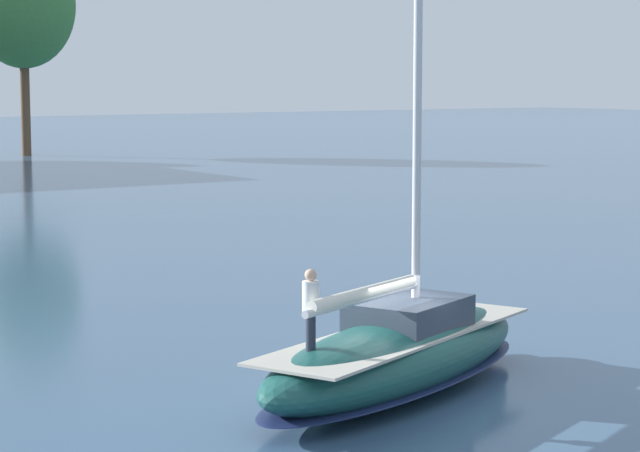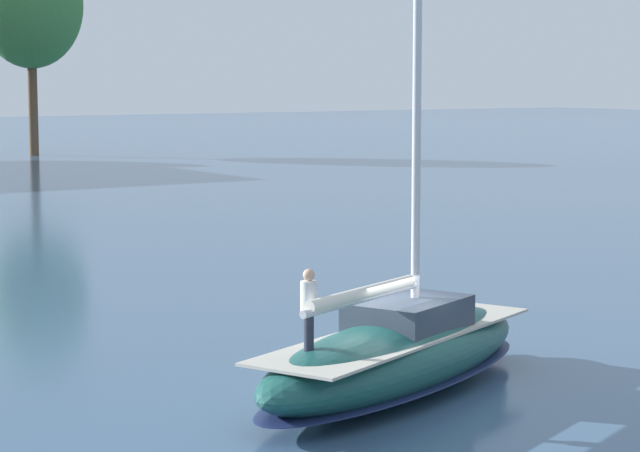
% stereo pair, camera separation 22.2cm
% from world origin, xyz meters
% --- Properties ---
extents(ground_plane, '(400.00, 400.00, 0.00)m').
position_xyz_m(ground_plane, '(0.00, 0.00, 0.00)').
color(ground_plane, '#385675').
extents(tree_shore_left, '(9.24, 9.24, 19.02)m').
position_xyz_m(tree_shore_left, '(24.57, 85.88, 13.31)').
color(tree_shore_left, brown).
rests_on(tree_shore_left, ground).
extents(sailboat_main, '(10.01, 6.17, 13.34)m').
position_xyz_m(sailboat_main, '(0.02, 0.01, 0.91)').
color(sailboat_main, '#194C47').
rests_on(sailboat_main, ground).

